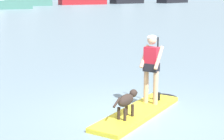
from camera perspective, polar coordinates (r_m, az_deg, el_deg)
The scene contains 4 objects.
ground_plane at distance 8.61m, azimuth 4.03°, elevation -6.99°, with size 400.00×400.00×0.00m, color slate.
paddleboard at distance 8.79m, azimuth 4.72°, elevation -6.26°, with size 3.40×1.93×0.10m.
person_paddler at distance 8.93m, azimuth 6.20°, elevation 0.87°, with size 0.68×0.59×1.70m.
dog at distance 8.03m, azimuth 2.34°, elevation -4.78°, with size 0.98×0.45×0.57m.
Camera 1 is at (-5.35, -6.13, 2.82)m, focal length 58.59 mm.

